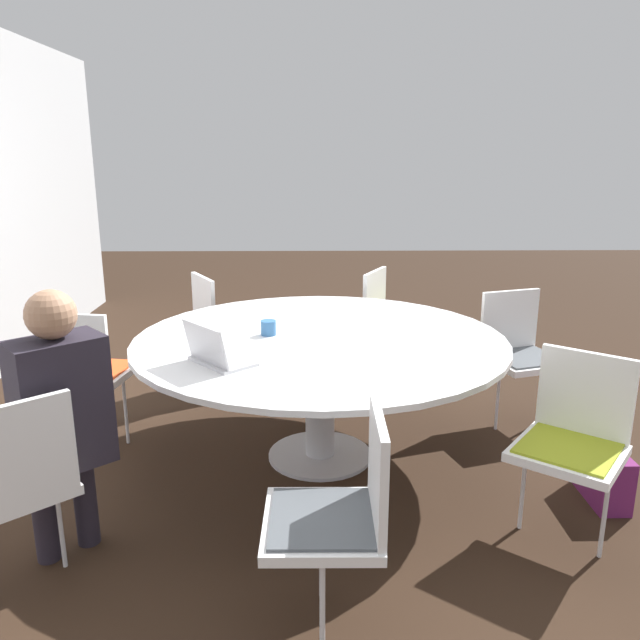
# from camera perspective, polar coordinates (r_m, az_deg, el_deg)

# --- Properties ---
(ground_plane) EXTENTS (16.00, 16.00, 0.00)m
(ground_plane) POSITION_cam_1_polar(r_m,az_deg,el_deg) (3.76, 0.00, -12.34)
(ground_plane) COLOR black
(conference_table) EXTENTS (2.08, 2.08, 0.73)m
(conference_table) POSITION_cam_1_polar(r_m,az_deg,el_deg) (3.52, 0.00, -3.03)
(conference_table) COLOR #B7B7BC
(conference_table) RESTS_ON ground_plane
(chair_0) EXTENTS (0.61, 0.61, 0.87)m
(chair_0) POSITION_cam_1_polar(r_m,az_deg,el_deg) (2.75, -26.41, -12.82)
(chair_0) COLOR white
(chair_0) RESTS_ON ground_plane
(chair_1) EXTENTS (0.44, 0.42, 0.87)m
(chair_1) POSITION_cam_1_polar(r_m,az_deg,el_deg) (2.31, 1.94, -16.59)
(chair_1) COLOR white
(chair_1) RESTS_ON ground_plane
(chair_2) EXTENTS (0.60, 0.61, 0.87)m
(chair_2) POSITION_cam_1_polar(r_m,az_deg,el_deg) (3.05, 22.19, -9.53)
(chair_2) COLOR white
(chair_2) RESTS_ON ground_plane
(chair_3) EXTENTS (0.53, 0.55, 0.87)m
(chair_3) POSITION_cam_1_polar(r_m,az_deg,el_deg) (4.23, 17.76, -2.36)
(chair_3) COLOR white
(chair_3) RESTS_ON ground_plane
(chair_4) EXTENTS (0.58, 0.57, 0.87)m
(chair_4) POSITION_cam_1_polar(r_m,az_deg,el_deg) (4.80, 6.39, 0.33)
(chair_4) COLOR white
(chair_4) RESTS_ON ground_plane
(chair_5) EXTENTS (0.59, 0.58, 0.87)m
(chair_5) POSITION_cam_1_polar(r_m,az_deg,el_deg) (4.72, -9.06, -0.01)
(chair_5) COLOR white
(chair_5) RESTS_ON ground_plane
(chair_6) EXTENTS (0.49, 0.50, 0.87)m
(chair_6) POSITION_cam_1_polar(r_m,az_deg,el_deg) (3.93, -20.50, -3.89)
(chair_6) COLOR white
(chair_6) RESTS_ON ground_plane
(person_0) EXTENTS (0.40, 0.42, 1.22)m
(person_0) POSITION_cam_1_polar(r_m,az_deg,el_deg) (2.80, -22.65, -7.49)
(person_0) COLOR #231E28
(person_0) RESTS_ON ground_plane
(laptop) EXTENTS (0.39, 0.38, 0.21)m
(laptop) POSITION_cam_1_polar(r_m,az_deg,el_deg) (3.07, -9.55, -3.06)
(laptop) COLOR silver
(laptop) RESTS_ON conference_table
(coffee_cup) EXTENTS (0.09, 0.09, 0.08)m
(coffee_cup) POSITION_cam_1_polar(r_m,az_deg,el_deg) (3.53, -4.74, -0.71)
(coffee_cup) COLOR #33669E
(coffee_cup) RESTS_ON conference_table
(handbag) EXTENTS (0.36, 0.16, 0.28)m
(handbag) POSITION_cam_1_polar(r_m,az_deg,el_deg) (3.59, 24.45, -12.71)
(handbag) COLOR #661E56
(handbag) RESTS_ON ground_plane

